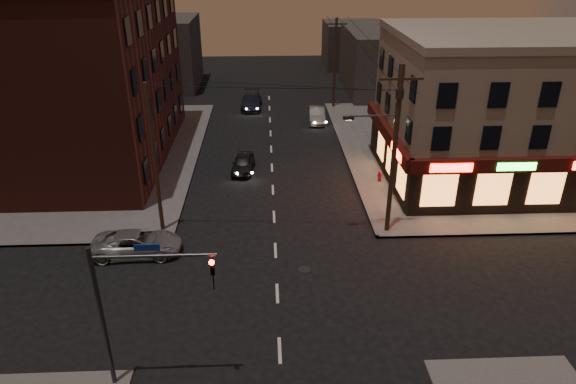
{
  "coord_description": "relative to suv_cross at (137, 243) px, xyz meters",
  "views": [
    {
      "loc": [
        -0.39,
        -20.89,
        15.83
      ],
      "look_at": [
        0.77,
        5.03,
        3.2
      ],
      "focal_mm": 32.0,
      "sensor_mm": 36.0,
      "label": 1
    }
  ],
  "objects": [
    {
      "name": "utility_pole_main",
      "position": [
        14.43,
        1.8,
        5.08
      ],
      "size": [
        4.2,
        0.44,
        10.0
      ],
      "color": "#382619",
      "rests_on": "sidewalk_ne"
    },
    {
      "name": "bg_building_ne_a",
      "position": [
        21.74,
        34.0,
        2.82
      ],
      "size": [
        10.0,
        12.0,
        7.0
      ],
      "primitive_type": "cube",
      "color": "#3F3D3A",
      "rests_on": "ground"
    },
    {
      "name": "pizza_building",
      "position": [
        23.68,
        9.43,
        4.66
      ],
      "size": [
        15.85,
        12.85,
        10.5
      ],
      "color": "gray",
      "rests_on": "sidewalk_ne"
    },
    {
      "name": "suv_cross",
      "position": [
        0.0,
        0.0,
        0.0
      ],
      "size": [
        4.97,
        2.4,
        1.36
      ],
      "primitive_type": "imported",
      "rotation": [
        0.0,
        0.0,
        1.6
      ],
      "color": "gray",
      "rests_on": "ground"
    },
    {
      "name": "utility_pole_west",
      "position": [
        0.94,
        2.5,
        3.97
      ],
      "size": [
        0.24,
        0.24,
        9.0
      ],
      "primitive_type": "cylinder",
      "color": "#382619",
      "rests_on": "sidewalk_nw"
    },
    {
      "name": "sedan_mid",
      "position": [
        12.34,
        23.19,
        0.02
      ],
      "size": [
        1.76,
        4.36,
        1.41
      ],
      "primitive_type": "imported",
      "rotation": [
        0.0,
        0.0,
        -0.06
      ],
      "color": "slate",
      "rests_on": "ground"
    },
    {
      "name": "traffic_signal",
      "position": [
        2.18,
        -9.6,
        3.47
      ],
      "size": [
        4.49,
        0.32,
        6.47
      ],
      "color": "#333538",
      "rests_on": "ground"
    },
    {
      "name": "bg_building_ne_b",
      "position": [
        19.74,
        48.0,
        2.32
      ],
      "size": [
        8.0,
        8.0,
        6.0
      ],
      "primitive_type": "cube",
      "color": "#3F3D3A",
      "rests_on": "ground"
    },
    {
      "name": "sedan_near",
      "position": [
        5.53,
        11.4,
        -0.03
      ],
      "size": [
        1.9,
        3.95,
        1.3
      ],
      "primitive_type": "imported",
      "rotation": [
        0.0,
        0.0,
        -0.1
      ],
      "color": "black",
      "rests_on": "ground"
    },
    {
      "name": "bg_building_nw",
      "position": [
        -5.26,
        38.0,
        3.32
      ],
      "size": [
        9.0,
        10.0,
        8.0
      ],
      "primitive_type": "cube",
      "color": "#3F3D3A",
      "rests_on": "ground"
    },
    {
      "name": "utility_pole_far",
      "position": [
        14.54,
        28.0,
        3.97
      ],
      "size": [
        0.26,
        0.26,
        9.0
      ],
      "primitive_type": "cylinder",
      "color": "#382619",
      "rests_on": "sidewalk_ne"
    },
    {
      "name": "sedan_far",
      "position": [
        5.84,
        28.23,
        0.05
      ],
      "size": [
        2.24,
        5.14,
        1.47
      ],
      "primitive_type": "imported",
      "rotation": [
        0.0,
        0.0,
        -0.04
      ],
      "color": "black",
      "rests_on": "ground"
    },
    {
      "name": "sidewalk_nw",
      "position": [
        -10.26,
        15.0,
        -0.61
      ],
      "size": [
        24.0,
        28.0,
        0.15
      ],
      "primitive_type": "cube",
      "color": "#514F4C",
      "rests_on": "ground"
    },
    {
      "name": "sidewalk_ne",
      "position": [
        25.74,
        15.0,
        -0.61
      ],
      "size": [
        24.0,
        28.0,
        0.15
      ],
      "primitive_type": "cube",
      "color": "#514F4C",
      "rests_on": "ground"
    },
    {
      "name": "ground",
      "position": [
        7.74,
        -4.0,
        -0.68
      ],
      "size": [
        120.0,
        120.0,
        0.0
      ],
      "primitive_type": "plane",
      "color": "black",
      "rests_on": "ground"
    },
    {
      "name": "brick_apartment",
      "position": [
        -6.76,
        15.0,
        5.97
      ],
      "size": [
        12.0,
        20.0,
        13.0
      ],
      "primitive_type": "cube",
      "color": "#4E1E19",
      "rests_on": "sidewalk_nw"
    },
    {
      "name": "fire_hydrant",
      "position": [
        15.54,
        8.81,
        -0.1
      ],
      "size": [
        0.36,
        0.36,
        0.8
      ],
      "rotation": [
        0.0,
        0.0,
        -0.26
      ],
      "color": "maroon",
      "rests_on": "sidewalk_ne"
    }
  ]
}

